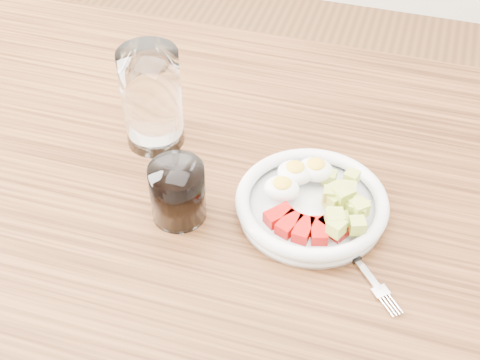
# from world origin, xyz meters

# --- Properties ---
(dining_table) EXTENTS (1.50, 0.90, 0.77)m
(dining_table) POSITION_xyz_m (0.00, 0.00, 0.67)
(dining_table) COLOR brown
(dining_table) RESTS_ON ground
(bowl) EXTENTS (0.22, 0.22, 0.05)m
(bowl) POSITION_xyz_m (0.10, 0.01, 0.79)
(bowl) COLOR silver
(bowl) RESTS_ON dining_table
(fork) EXTENTS (0.13, 0.14, 0.01)m
(fork) POSITION_xyz_m (0.16, -0.05, 0.77)
(fork) COLOR black
(fork) RESTS_ON dining_table
(water_glass) EXTENTS (0.09, 0.09, 0.16)m
(water_glass) POSITION_xyz_m (-0.18, 0.09, 0.85)
(water_glass) COLOR white
(water_glass) RESTS_ON dining_table
(coffee_glass) EXTENTS (0.08, 0.08, 0.09)m
(coffee_glass) POSITION_xyz_m (-0.08, -0.05, 0.81)
(coffee_glass) COLOR white
(coffee_glass) RESTS_ON dining_table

